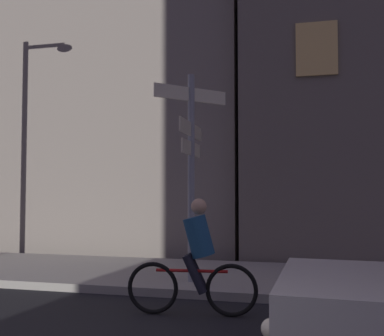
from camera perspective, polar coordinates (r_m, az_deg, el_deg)
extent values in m
cube|color=gray|center=(8.95, 0.40, -13.47)|extent=(40.00, 3.10, 0.14)
cylinder|color=gray|center=(7.93, -0.11, -1.13)|extent=(0.12, 0.12, 3.64)
cube|color=beige|center=(8.11, -0.10, 9.29)|extent=(1.06, 1.06, 0.24)
cube|color=beige|center=(8.00, -0.10, 4.87)|extent=(0.03, 1.55, 0.24)
cube|color=beige|center=(7.96, -0.10, 2.48)|extent=(0.03, 1.29, 0.24)
cylinder|color=black|center=(5.24, 20.74, -18.19)|extent=(0.65, 0.25, 0.64)
sphere|color=#F9EFCC|center=(3.70, 9.98, -19.37)|extent=(0.16, 0.16, 0.16)
sphere|color=#F9EFCC|center=(4.88, 11.71, -15.23)|extent=(0.16, 0.16, 0.16)
torus|color=black|center=(6.54, -4.98, -14.85)|extent=(0.72, 0.13, 0.72)
torus|color=black|center=(6.40, 5.03, -15.13)|extent=(0.72, 0.13, 0.72)
cylinder|color=red|center=(6.40, -0.04, -12.86)|extent=(1.00, 0.14, 0.04)
cylinder|color=navy|center=(6.32, 0.87, -8.63)|extent=(0.48, 0.36, 0.61)
sphere|color=tan|center=(6.29, 0.87, -4.87)|extent=(0.22, 0.22, 0.22)
cylinder|color=black|center=(6.31, 0.31, -13.28)|extent=(0.35, 0.15, 0.55)
cylinder|color=black|center=(6.48, 0.52, -12.99)|extent=(0.35, 0.15, 0.55)
cube|color=#F2C672|center=(10.69, 15.46, 14.32)|extent=(0.90, 0.06, 1.20)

